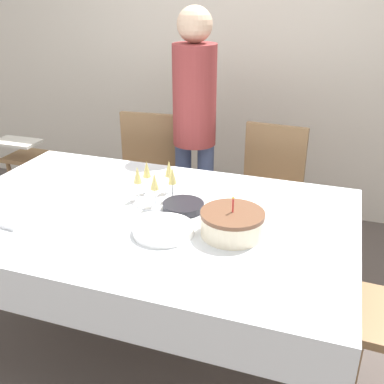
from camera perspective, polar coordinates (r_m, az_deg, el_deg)
The scene contains 14 objects.
ground_plane at distance 2.60m, azimuth -5.11°, elevation -17.79°, with size 12.00×12.00×0.00m, color #564C47.
wall_back at distance 3.69m, azimuth 6.15°, elevation 18.23°, with size 8.00×0.05×2.70m.
dining_table at distance 2.21m, azimuth -5.75°, elevation -4.89°, with size 1.95×1.22×0.76m.
dining_chair_far_left at distance 3.20m, azimuth -6.00°, elevation 1.92°, with size 0.46×0.46×0.95m.
dining_chair_far_right at distance 2.96m, azimuth 9.67°, elevation -0.22°, with size 0.45×0.45×0.95m.
birthday_cake at distance 1.94m, azimuth 5.13°, elevation -3.97°, with size 0.28×0.28×0.18m.
champagne_tray at distance 2.26m, azimuth -4.50°, elevation 1.10°, with size 0.28×0.28×0.18m.
plate_stack_main at distance 1.97m, azimuth -3.64°, elevation -4.79°, with size 0.27×0.27×0.03m.
plate_stack_dessert at distance 2.17m, azimuth -1.09°, elevation -1.84°, with size 0.20×0.20×0.03m.
cake_knife at distance 1.76m, azimuth 3.31°, elevation -9.17°, with size 0.30×0.04×0.00m.
fork_pile at distance 2.20m, azimuth -22.73°, elevation -3.68°, with size 0.18×0.08×0.02m.
napkin_pile at distance 2.28m, azimuth -20.70°, elevation -2.47°, with size 0.15×0.15×0.01m.
person_standing at distance 2.94m, azimuth 0.32°, elevation 9.84°, with size 0.28×0.28×1.65m.
high_chair at distance 3.72m, azimuth -20.11°, elevation 3.15°, with size 0.33×0.35×0.71m.
Camera 1 is at (0.83, -1.74, 1.74)m, focal length 42.00 mm.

